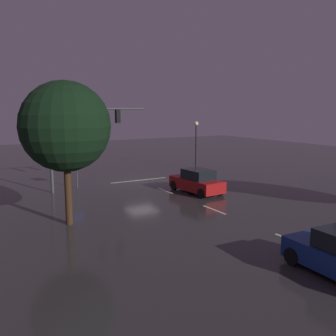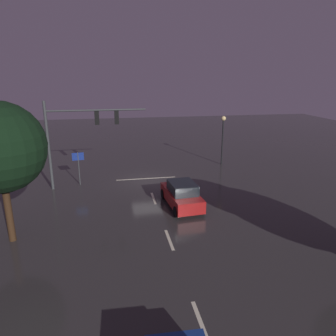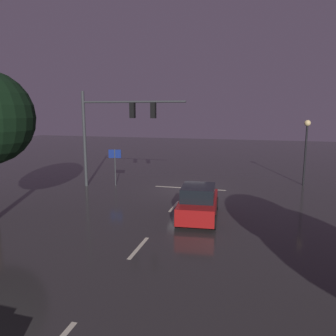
# 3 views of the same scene
# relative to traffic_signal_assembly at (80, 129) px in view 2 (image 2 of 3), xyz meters

# --- Properties ---
(ground_plane) EXTENTS (80.00, 80.00, 0.00)m
(ground_plane) POSITION_rel_traffic_signal_assembly_xyz_m (-5.02, -0.66, -4.60)
(ground_plane) COLOR #2D2B2B
(traffic_signal_assembly) EXTENTS (7.37, 0.47, 6.68)m
(traffic_signal_assembly) POSITION_rel_traffic_signal_assembly_xyz_m (0.00, 0.00, 0.00)
(traffic_signal_assembly) COLOR #383A3D
(traffic_signal_assembly) RESTS_ON ground_plane
(lane_dash_far) EXTENTS (0.16, 2.20, 0.01)m
(lane_dash_far) POSITION_rel_traffic_signal_assembly_xyz_m (-5.02, 3.34, -4.59)
(lane_dash_far) COLOR beige
(lane_dash_far) RESTS_ON ground_plane
(lane_dash_mid) EXTENTS (0.16, 2.20, 0.01)m
(lane_dash_mid) POSITION_rel_traffic_signal_assembly_xyz_m (-5.02, 9.34, -4.59)
(lane_dash_mid) COLOR beige
(lane_dash_mid) RESTS_ON ground_plane
(lane_dash_near) EXTENTS (0.16, 2.20, 0.01)m
(lane_dash_near) POSITION_rel_traffic_signal_assembly_xyz_m (-5.02, 15.34, -4.59)
(lane_dash_near) COLOR beige
(lane_dash_near) RESTS_ON ground_plane
(stop_bar) EXTENTS (5.00, 0.16, 0.01)m
(stop_bar) POSITION_rel_traffic_signal_assembly_xyz_m (-5.02, -1.19, -4.59)
(stop_bar) COLOR beige
(stop_bar) RESTS_ON ground_plane
(car_approaching) EXTENTS (2.22, 4.48, 1.70)m
(car_approaching) POSITION_rel_traffic_signal_assembly_xyz_m (-6.68, 5.03, -3.80)
(car_approaching) COLOR maroon
(car_approaching) RESTS_ON ground_plane
(street_lamp_left_kerb) EXTENTS (0.44, 0.44, 4.71)m
(street_lamp_left_kerb) POSITION_rel_traffic_signal_assembly_xyz_m (-12.82, -4.26, -1.27)
(street_lamp_left_kerb) COLOR black
(street_lamp_left_kerb) RESTS_ON ground_plane
(route_sign) EXTENTS (0.90, 0.20, 2.67)m
(route_sign) POSITION_rel_traffic_signal_assembly_xyz_m (0.35, -0.66, -2.67)
(route_sign) COLOR #383A3D
(route_sign) RESTS_ON ground_plane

